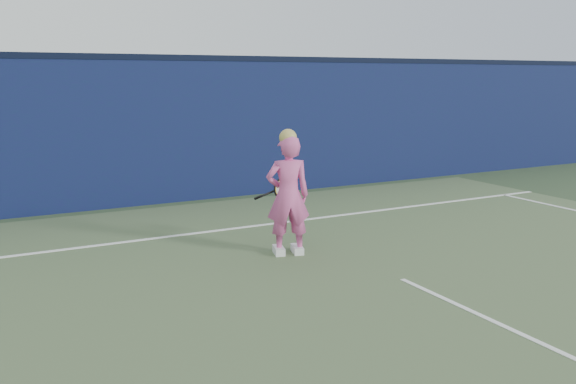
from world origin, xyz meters
TOP-DOWN VIEW (x-y plane):
  - ground at (0.00, 0.00)m, footprint 80.00×80.00m
  - backstop_wall at (0.00, 6.50)m, footprint 24.00×0.40m
  - wall_cap at (0.00, 6.50)m, footprint 24.00×0.42m
  - player at (-0.65, 2.50)m, footprint 0.63×0.50m
  - racket at (-0.52, 2.96)m, footprint 0.54×0.12m
  - court_lines at (0.00, -0.33)m, footprint 11.00×12.04m

SIDE VIEW (x-z plane):
  - ground at x=0.00m, z-range 0.00..0.00m
  - court_lines at x=0.00m, z-range 0.01..0.01m
  - racket at x=-0.52m, z-range 0.61..0.90m
  - player at x=-0.65m, z-range -0.03..1.56m
  - backstop_wall at x=0.00m, z-range 0.00..2.50m
  - wall_cap at x=0.00m, z-range 2.50..2.60m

